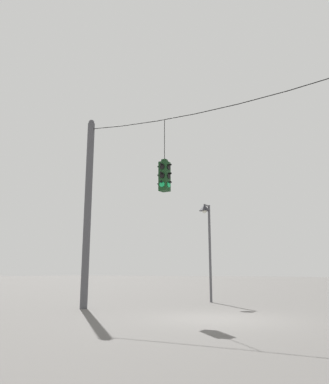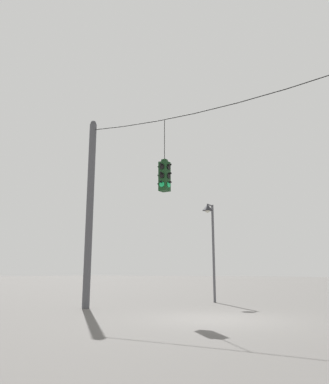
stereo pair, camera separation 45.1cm
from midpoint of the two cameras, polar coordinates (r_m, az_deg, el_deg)
The scene contains 5 objects.
ground_plane at distance 12.31m, azimuth 9.07°, elevation -18.61°, with size 200.00×200.00×0.00m, color #565451.
utility_pole_left at distance 15.99m, azimuth -10.54°, elevation -2.71°, with size 0.30×0.30×7.97m.
span_wire at distance 13.88m, azimuth 8.72°, elevation 13.00°, with size 11.71×0.03×0.43m.
traffic_light_over_intersection at distance 14.01m, azimuth 0.92°, elevation 2.48°, with size 0.58×0.58×2.83m.
street_lamp at distance 18.46m, azimuth 7.65°, elevation -5.18°, with size 0.51×0.88×4.71m.
Camera 2 is at (5.02, -11.11, 1.44)m, focal length 35.00 mm.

